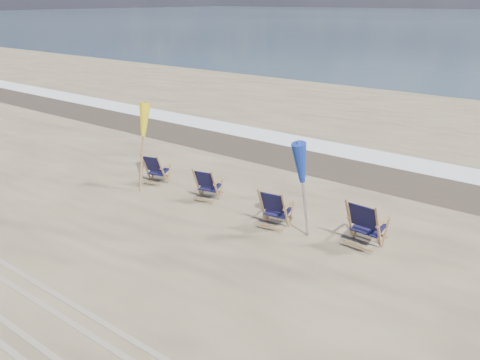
{
  "coord_description": "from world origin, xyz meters",
  "views": [
    {
      "loc": [
        5.88,
        -5.76,
        4.75
      ],
      "look_at": [
        0.0,
        2.2,
        0.9
      ],
      "focal_mm": 35.0,
      "sensor_mm": 36.0,
      "label": 1
    }
  ],
  "objects": [
    {
      "name": "tire_tracks",
      "position": [
        0.0,
        -2.8,
        0.01
      ],
      "size": [
        80.0,
        1.3,
        0.01
      ],
      "primitive_type": null,
      "color": "gray",
      "rests_on": "ground"
    },
    {
      "name": "beach_chair_1",
      "position": [
        -0.93,
        2.42,
        0.45
      ],
      "size": [
        0.72,
        0.77,
        0.91
      ],
      "primitive_type": null,
      "rotation": [
        0.0,
        0.0,
        3.38
      ],
      "color": "black",
      "rests_on": "ground"
    },
    {
      "name": "surf_foam",
      "position": [
        0.0,
        8.3,
        0.0
      ],
      "size": [
        200.0,
        1.4,
        0.01
      ],
      "primitive_type": "cube",
      "color": "silver",
      "rests_on": "ground"
    },
    {
      "name": "umbrella_yellow",
      "position": [
        -3.02,
        2.02,
        1.76
      ],
      "size": [
        0.3,
        0.3,
        2.29
      ],
      "color": "olive",
      "rests_on": "ground"
    },
    {
      "name": "beach_chair_3",
      "position": [
        3.2,
        2.4,
        0.55
      ],
      "size": [
        0.74,
        0.83,
        1.1
      ],
      "primitive_type": null,
      "rotation": [
        0.0,
        0.0,
        3.09
      ],
      "color": "black",
      "rests_on": "ground"
    },
    {
      "name": "beach_chair_2",
      "position": [
        1.26,
        2.12,
        0.49
      ],
      "size": [
        0.72,
        0.79,
        0.98
      ],
      "primitive_type": null,
      "rotation": [
        0.0,
        0.0,
        3.29
      ],
      "color": "black",
      "rests_on": "ground"
    },
    {
      "name": "umbrella_blue",
      "position": [
        1.7,
        2.1,
        1.63
      ],
      "size": [
        0.3,
        0.3,
        2.16
      ],
      "color": "#A5A5AD",
      "rests_on": "ground"
    },
    {
      "name": "beach_chair_0",
      "position": [
        -2.79,
        2.45,
        0.46
      ],
      "size": [
        0.73,
        0.78,
        0.91
      ],
      "primitive_type": null,
      "rotation": [
        0.0,
        0.0,
        3.39
      ],
      "color": "black",
      "rests_on": "ground"
    },
    {
      "name": "wet_sand_strip",
      "position": [
        0.0,
        6.8,
        0.0
      ],
      "size": [
        200.0,
        2.6,
        0.0
      ],
      "primitive_type": "cube",
      "color": "#42362A",
      "rests_on": "ground"
    }
  ]
}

